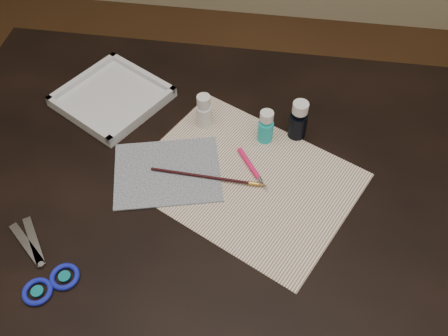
# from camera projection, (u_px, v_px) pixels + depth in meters

# --- Properties ---
(ground) EXTENTS (3.50, 3.50, 0.02)m
(ground) POSITION_uv_depth(u_px,v_px,m) (224.00, 327.00, 1.61)
(ground) COLOR #422614
(ground) RESTS_ON ground
(table) EXTENTS (1.30, 0.90, 0.75)m
(table) POSITION_uv_depth(u_px,v_px,m) (224.00, 270.00, 1.31)
(table) COLOR black
(table) RESTS_ON ground
(paper) EXTENTS (0.53, 0.48, 0.00)m
(paper) POSITION_uv_depth(u_px,v_px,m) (246.00, 179.00, 1.03)
(paper) COLOR white
(paper) RESTS_ON table
(canvas) EXTENTS (0.26, 0.22, 0.00)m
(canvas) POSITION_uv_depth(u_px,v_px,m) (167.00, 172.00, 1.04)
(canvas) COLOR #122133
(canvas) RESTS_ON paper
(paint_bottle_white) EXTENTS (0.04, 0.04, 0.08)m
(paint_bottle_white) POSITION_uv_depth(u_px,v_px,m) (204.00, 111.00, 1.10)
(paint_bottle_white) COLOR white
(paint_bottle_white) RESTS_ON table
(paint_bottle_cyan) EXTENTS (0.04, 0.04, 0.08)m
(paint_bottle_cyan) POSITION_uv_depth(u_px,v_px,m) (266.00, 126.00, 1.07)
(paint_bottle_cyan) COLOR #1DC5C8
(paint_bottle_cyan) RESTS_ON table
(paint_bottle_navy) EXTENTS (0.05, 0.05, 0.10)m
(paint_bottle_navy) POSITION_uv_depth(u_px,v_px,m) (298.00, 120.00, 1.07)
(paint_bottle_navy) COLOR black
(paint_bottle_navy) RESTS_ON table
(paintbrush) EXTENTS (0.25, 0.02, 0.01)m
(paintbrush) POSITION_uv_depth(u_px,v_px,m) (209.00, 177.00, 1.02)
(paintbrush) COLOR black
(paintbrush) RESTS_ON canvas
(craft_knife) EXTENTS (0.08, 0.11, 0.01)m
(craft_knife) POSITION_uv_depth(u_px,v_px,m) (254.00, 170.00, 1.04)
(craft_knife) COLOR #F41961
(craft_knife) RESTS_ON paper
(scissors) EXTENTS (0.23, 0.21, 0.01)m
(scissors) POSITION_uv_depth(u_px,v_px,m) (33.00, 259.00, 0.91)
(scissors) COLOR silver
(scissors) RESTS_ON table
(palette_tray) EXTENTS (0.29, 0.29, 0.03)m
(palette_tray) POSITION_uv_depth(u_px,v_px,m) (112.00, 97.00, 1.17)
(palette_tray) COLOR silver
(palette_tray) RESTS_ON table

